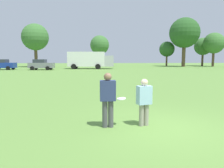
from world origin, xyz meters
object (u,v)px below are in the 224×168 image
(player_thrower, at_px, (108,97))
(traffic_cone, at_px, (145,87))
(parked_car_mid_left, at_px, (3,64))
(frisbee, at_px, (121,99))
(parked_car_center, at_px, (41,64))
(player_defender, at_px, (144,100))
(box_truck, at_px, (90,60))

(player_thrower, height_order, traffic_cone, player_thrower)
(traffic_cone, height_order, parked_car_mid_left, parked_car_mid_left)
(frisbee, relative_size, parked_car_center, 0.06)
(traffic_cone, distance_m, parked_car_mid_left, 31.83)
(frisbee, xyz_separation_m, parked_car_mid_left, (-17.12, 32.48, 0.05))
(player_defender, relative_size, traffic_cone, 3.06)
(frisbee, xyz_separation_m, parked_car_center, (-10.30, 31.61, 0.05))
(parked_car_center, bearing_deg, player_thrower, -72.66)
(traffic_cone, bearing_deg, player_thrower, -110.95)
(player_thrower, distance_m, player_defender, 1.14)
(box_truck, bearing_deg, parked_car_mid_left, -172.67)
(traffic_cone, relative_size, box_truck, 0.06)
(player_thrower, height_order, frisbee, player_thrower)
(parked_car_center, xyz_separation_m, box_truck, (8.31, 2.81, 0.83))
(player_thrower, height_order, player_defender, player_thrower)
(frisbee, relative_size, traffic_cone, 0.57)
(player_defender, relative_size, parked_car_center, 0.34)
(traffic_cone, relative_size, parked_car_mid_left, 0.11)
(parked_car_mid_left, relative_size, parked_car_center, 1.00)
(frisbee, xyz_separation_m, box_truck, (-1.99, 34.42, 0.88))
(box_truck, bearing_deg, traffic_cone, -80.76)
(parked_car_center, relative_size, box_truck, 0.50)
(traffic_cone, xyz_separation_m, parked_car_center, (-12.71, 24.26, 0.69))
(player_thrower, relative_size, parked_car_mid_left, 0.39)
(frisbee, height_order, parked_car_center, parked_car_center)
(traffic_cone, distance_m, parked_car_center, 27.39)
(player_defender, relative_size, parked_car_mid_left, 0.34)
(box_truck, bearing_deg, player_defender, -85.50)
(traffic_cone, bearing_deg, box_truck, 99.24)
(player_thrower, xyz_separation_m, traffic_cone, (2.83, 7.39, -0.71))
(player_defender, bearing_deg, parked_car_mid_left, 118.80)
(parked_car_center, height_order, box_truck, box_truck)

